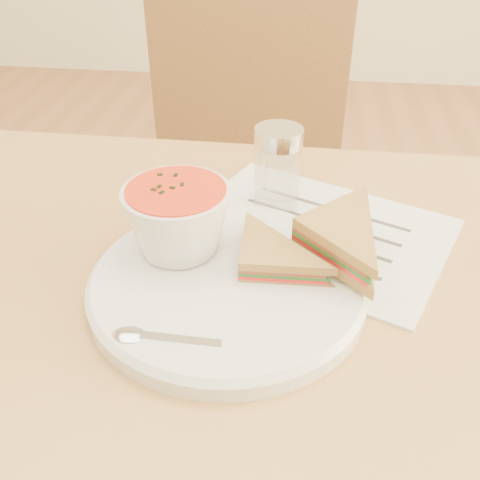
% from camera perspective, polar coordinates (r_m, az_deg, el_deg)
% --- Properties ---
extents(chair_far, '(0.45, 0.45, 0.98)m').
position_cam_1_polar(chair_far, '(1.16, -0.08, 2.77)').
color(chair_far, '#5B311B').
rests_on(chair_far, floor).
extents(plate, '(0.31, 0.31, 0.02)m').
position_cam_1_polar(plate, '(0.54, -1.33, -4.76)').
color(plate, silver).
rests_on(plate, dining_table).
extents(soup_bowl, '(0.14, 0.14, 0.08)m').
position_cam_1_polar(soup_bowl, '(0.55, -6.60, 1.83)').
color(soup_bowl, silver).
rests_on(soup_bowl, plate).
extents(sandwich_half_a, '(0.10, 0.10, 0.03)m').
position_cam_1_polar(sandwich_half_a, '(0.52, -0.21, -3.78)').
color(sandwich_half_a, '#BA9341').
rests_on(sandwich_half_a, plate).
extents(sandwich_half_b, '(0.16, 0.16, 0.03)m').
position_cam_1_polar(sandwich_half_b, '(0.55, 5.54, 0.83)').
color(sandwich_half_b, '#BA9341').
rests_on(sandwich_half_b, plate).
extents(spoon, '(0.16, 0.03, 0.01)m').
position_cam_1_polar(spoon, '(0.47, -6.36, -10.63)').
color(spoon, silver).
rests_on(spoon, plate).
extents(paper_menu, '(0.36, 0.32, 0.00)m').
position_cam_1_polar(paper_menu, '(0.64, 7.90, 1.14)').
color(paper_menu, silver).
rests_on(paper_menu, dining_table).
extents(condiment_shaker, '(0.06, 0.06, 0.10)m').
position_cam_1_polar(condiment_shaker, '(0.66, 4.00, 7.59)').
color(condiment_shaker, silver).
rests_on(condiment_shaker, dining_table).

